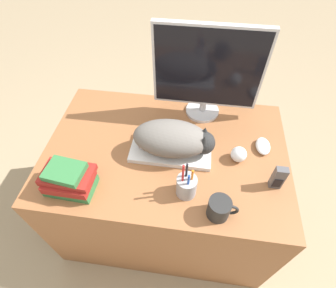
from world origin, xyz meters
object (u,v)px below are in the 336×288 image
coffee_mug (220,208)px  phone (278,178)px  keyboard (171,151)px  book_stack (69,179)px  cat (175,139)px  monitor (208,71)px  baseball (239,154)px  computer_mouse (263,146)px  pen_cup (187,186)px

coffee_mug → phone: phone is taller
keyboard → book_stack: book_stack is taller
cat → book_stack: (-0.42, -0.25, -0.04)m
monitor → book_stack: size_ratio=2.42×
baseball → keyboard: bearing=-179.8°
cat → baseball: 0.31m
book_stack → coffee_mug: bearing=-3.4°
phone → book_stack: (-0.87, -0.13, 0.00)m
monitor → baseball: 0.42m
cat → computer_mouse: cat is taller
monitor → phone: bearing=-51.7°
keyboard → phone: (0.47, -0.12, 0.05)m
keyboard → cat: cat is taller
keyboard → computer_mouse: size_ratio=3.54×
monitor → phone: monitor is taller
baseball → phone: (0.15, -0.12, 0.02)m
monitor → pen_cup: size_ratio=2.60×
computer_mouse → baseball: size_ratio=1.48×
cat → pen_cup: size_ratio=1.87×
phone → computer_mouse: bearing=98.6°
keyboard → phone: size_ratio=3.10×
cat → coffee_mug: bearing=-53.6°
monitor → computer_mouse: (0.30, -0.22, -0.25)m
coffee_mug → pen_cup: size_ratio=0.61×
cat → baseball: (0.30, 0.00, -0.06)m
cat → phone: size_ratio=3.04×
book_stack → pen_cup: bearing=5.0°
pen_cup → book_stack: 0.49m
cat → pen_cup: (0.08, -0.21, -0.05)m
keyboard → cat: 0.09m
computer_mouse → coffee_mug: bearing=-119.2°
monitor → book_stack: bearing=-133.9°
phone → book_stack: book_stack is taller
monitor → cat: bearing=-111.4°
cat → monitor: monitor is taller
cat → baseball: cat is taller
cat → monitor: bearing=68.6°
pen_cup → cat: bearing=110.0°
cat → coffee_mug: cat is taller
computer_mouse → pen_cup: bearing=-139.7°
phone → cat: bearing=164.8°
phone → book_stack: 0.88m
baseball → phone: phone is taller
keyboard → monitor: 0.42m
pen_cup → computer_mouse: bearing=40.3°
keyboard → pen_cup: (0.09, -0.21, 0.04)m
computer_mouse → coffee_mug: (-0.21, -0.37, 0.03)m
phone → book_stack: bearing=-171.6°
computer_mouse → coffee_mug: 0.43m
monitor → book_stack: monitor is taller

